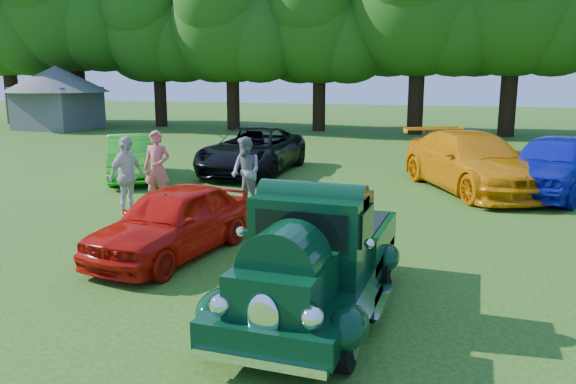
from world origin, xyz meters
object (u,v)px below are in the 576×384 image
(hero_pickup, at_px, (316,260))
(back_car_blue, at_px, (555,165))
(back_car_orange, at_px, (472,162))
(spectator_white, at_px, (127,176))
(back_car_lime, at_px, (132,157))
(gazebo, at_px, (57,90))
(back_car_black, at_px, (253,151))
(spectator_pink, at_px, (157,168))
(spectator_grey, at_px, (246,171))
(red_convertible, at_px, (173,221))

(hero_pickup, relative_size, back_car_blue, 0.87)
(back_car_orange, height_order, spectator_white, spectator_white)
(back_car_lime, distance_m, gazebo, 20.23)
(back_car_orange, height_order, back_car_blue, back_car_blue)
(back_car_black, relative_size, spectator_pink, 2.89)
(back_car_black, relative_size, spectator_white, 2.93)
(hero_pickup, relative_size, gazebo, 0.67)
(hero_pickup, relative_size, spectator_pink, 2.29)
(gazebo, bearing_deg, spectator_pink, -43.88)
(back_car_lime, relative_size, back_car_black, 0.77)
(back_car_orange, distance_m, back_car_blue, 2.13)
(hero_pickup, xyz_separation_m, spectator_grey, (-3.47, 5.74, 0.13))
(back_car_black, distance_m, back_car_blue, 9.22)
(back_car_blue, bearing_deg, spectator_grey, -130.58)
(back_car_blue, bearing_deg, spectator_white, -127.40)
(spectator_pink, xyz_separation_m, spectator_grey, (2.14, 0.65, -0.07))
(back_car_lime, bearing_deg, back_car_blue, -27.53)
(back_car_lime, bearing_deg, spectator_grey, -60.15)
(back_car_lime, relative_size, spectator_grey, 2.43)
(spectator_white, height_order, gazebo, gazebo)
(back_car_lime, relative_size, back_car_blue, 0.85)
(hero_pickup, relative_size, back_car_orange, 0.76)
(red_convertible, distance_m, back_car_black, 9.05)
(back_car_lime, distance_m, back_car_orange, 10.32)
(back_car_orange, relative_size, gazebo, 0.88)
(hero_pickup, bearing_deg, back_car_orange, 79.01)
(back_car_black, relative_size, gazebo, 0.85)
(back_car_blue, relative_size, spectator_pink, 2.63)
(back_car_orange, xyz_separation_m, gazebo, (-24.90, 12.27, 1.58))
(red_convertible, xyz_separation_m, back_car_blue, (7.11, 8.06, 0.20))
(back_car_black, height_order, spectator_grey, spectator_grey)
(back_car_lime, height_order, spectator_white, spectator_white)
(spectator_white, bearing_deg, spectator_pink, 2.21)
(back_car_lime, xyz_separation_m, back_car_black, (3.15, 2.33, 0.06))
(back_car_black, bearing_deg, back_car_orange, -9.32)
(hero_pickup, relative_size, spectator_white, 2.33)
(back_car_blue, relative_size, gazebo, 0.77)
(back_car_blue, bearing_deg, back_car_black, -162.75)
(hero_pickup, bearing_deg, spectator_pink, 137.81)
(red_convertible, xyz_separation_m, back_car_orange, (4.98, 8.01, 0.18))
(back_car_black, xyz_separation_m, back_car_orange, (7.06, -0.80, 0.07))
(red_convertible, xyz_separation_m, back_car_black, (-2.07, 8.81, 0.12))
(back_car_orange, relative_size, spectator_grey, 3.27)
(hero_pickup, height_order, spectator_grey, spectator_grey)
(back_car_black, xyz_separation_m, spectator_grey, (1.72, -4.64, 0.11))
(hero_pickup, height_order, gazebo, gazebo)
(red_convertible, height_order, spectator_white, spectator_white)
(back_car_orange, relative_size, spectator_white, 3.06)
(red_convertible, distance_m, back_car_orange, 9.43)
(hero_pickup, distance_m, spectator_grey, 6.71)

